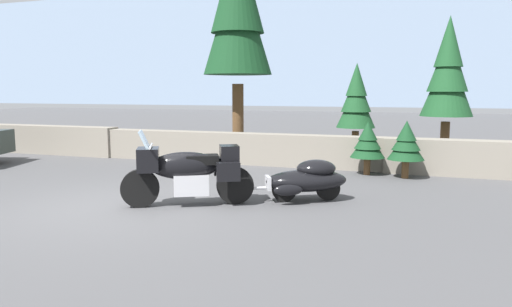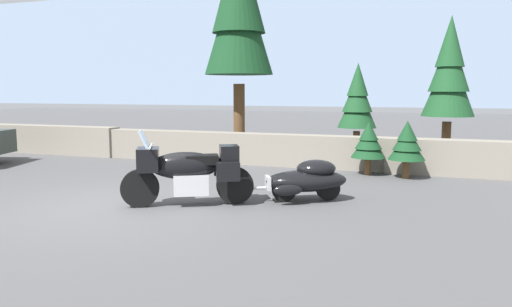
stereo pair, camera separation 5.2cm
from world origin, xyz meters
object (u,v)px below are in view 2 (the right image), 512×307
car_shaped_trailer (307,179)px  pine_tree_far_right (357,99)px  pine_tree_secondary (449,72)px  touring_motorcycle (188,170)px

car_shaped_trailer → pine_tree_far_right: size_ratio=0.75×
car_shaped_trailer → pine_tree_secondary: (2.47, 5.83, 2.10)m
pine_tree_secondary → pine_tree_far_right: pine_tree_secondary is taller
touring_motorcycle → car_shaped_trailer: 2.16m
touring_motorcycle → car_shaped_trailer: bearing=28.9°
car_shaped_trailer → pine_tree_far_right: bearing=90.0°
touring_motorcycle → pine_tree_secondary: (4.35, 6.86, 1.89)m
touring_motorcycle → pine_tree_far_right: (1.88, 7.09, 1.14)m
car_shaped_trailer → pine_tree_secondary: size_ratio=0.52×
car_shaped_trailer → pine_tree_secondary: 6.67m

